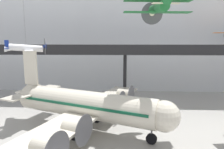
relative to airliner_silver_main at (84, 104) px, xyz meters
name	(u,v)px	position (x,y,z in m)	size (l,w,h in m)	color
hangar_back_wall	(125,34)	(5.87, 23.51, 10.27)	(140.00, 3.00, 27.87)	silver
mezzanine_walkway	(125,53)	(5.87, 14.28, 6.08)	(110.00, 3.20, 11.46)	black
airliner_silver_main	(84,104)	(0.00, 0.00, 0.00)	(24.54, 28.69, 10.72)	beige
suspended_plane_green_biplane	(158,8)	(9.73, 1.13, 12.68)	(8.87, 7.24, 9.09)	#1E6B33
suspended_plane_white_twin	(26,48)	(-9.27, 4.06, 7.41)	(6.13, 6.96, 13.29)	silver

